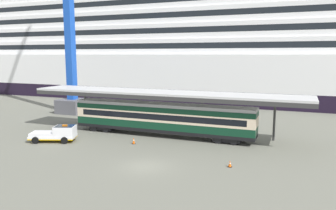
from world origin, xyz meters
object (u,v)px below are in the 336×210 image
(service_truck, at_px, (57,133))
(traffic_cone_near, at_px, (134,141))
(dockside_crane, at_px, (72,4))
(cruise_ship, at_px, (198,48))
(train_carriage, at_px, (162,118))
(traffic_cone_mid, at_px, (230,164))

(service_truck, height_order, traffic_cone_near, service_truck)
(service_truck, height_order, dockside_crane, dockside_crane)
(cruise_ship, xyz_separation_m, traffic_cone_near, (5.93, -45.08, -11.35))
(service_truck, bearing_deg, cruise_ship, 86.57)
(train_carriage, height_order, service_truck, train_carriage)
(train_carriage, relative_size, traffic_cone_mid, 37.90)
(service_truck, distance_m, traffic_cone_mid, 20.61)
(cruise_ship, height_order, service_truck, cruise_ship)
(service_truck, xyz_separation_m, dockside_crane, (-9.71, 16.71, 17.36))
(cruise_ship, relative_size, train_carriage, 6.31)
(train_carriage, xyz_separation_m, traffic_cone_near, (-1.47, -4.77, -1.94))
(traffic_cone_near, xyz_separation_m, dockside_crane, (-18.48, 14.34, 17.98))
(traffic_cone_near, bearing_deg, cruise_ship, 97.49)
(train_carriage, bearing_deg, dockside_crane, 154.38)
(train_carriage, distance_m, traffic_cone_near, 5.35)
(dockside_crane, bearing_deg, service_truck, -59.84)
(traffic_cone_near, distance_m, traffic_cone_mid, 12.38)
(train_carriage, bearing_deg, service_truck, -145.14)
(service_truck, xyz_separation_m, traffic_cone_near, (8.78, 2.37, -0.62))
(traffic_cone_near, height_order, traffic_cone_mid, traffic_cone_near)
(train_carriage, height_order, dockside_crane, dockside_crane)
(traffic_cone_near, bearing_deg, service_truck, -164.89)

